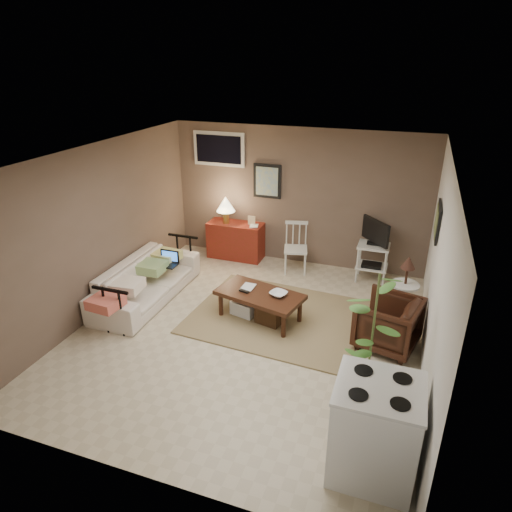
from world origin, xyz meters
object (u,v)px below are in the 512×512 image
at_px(coffee_table, 259,304).
at_px(potted_plant, 372,337).
at_px(red_console, 235,237).
at_px(tv_stand, 373,249).
at_px(spindle_chair, 296,249).
at_px(side_table, 405,283).
at_px(stove, 375,430).
at_px(armchair, 388,321).
at_px(sofa, 146,275).

relative_size(coffee_table, potted_plant, 0.82).
distance_m(red_console, potted_plant, 4.23).
distance_m(red_console, tv_stand, 2.51).
bearing_deg(red_console, spindle_chair, -9.40).
bearing_deg(spindle_chair, side_table, -32.03).
bearing_deg(spindle_chair, coffee_table, -92.36).
distance_m(tv_stand, side_table, 1.34).
xyz_separation_m(spindle_chair, tv_stand, (1.29, 0.06, 0.16)).
xyz_separation_m(side_table, stove, (-0.11, -2.68, -0.16)).
distance_m(coffee_table, armchair, 1.77).
bearing_deg(armchair, sofa, -77.38).
xyz_separation_m(sofa, tv_stand, (3.19, 1.78, 0.16)).
distance_m(potted_plant, stove, 0.97).
bearing_deg(side_table, sofa, -171.42).
bearing_deg(potted_plant, armchair, 84.30).
bearing_deg(tv_stand, coffee_table, -127.35).
relative_size(side_table, stove, 1.06).
height_order(side_table, armchair, side_table).
height_order(sofa, potted_plant, potted_plant).
bearing_deg(stove, coffee_table, 130.43).
distance_m(armchair, potted_plant, 1.27).
distance_m(sofa, side_table, 3.79).
height_order(spindle_chair, tv_stand, tv_stand).
xyz_separation_m(red_console, potted_plant, (2.78, -3.15, 0.45)).
xyz_separation_m(coffee_table, spindle_chair, (0.07, 1.72, 0.15)).
height_order(potted_plant, stove, potted_plant).
bearing_deg(potted_plant, coffee_table, 143.12).
bearing_deg(coffee_table, armchair, -1.99).
bearing_deg(coffee_table, potted_plant, -36.88).
relative_size(tv_stand, armchair, 1.43).
height_order(coffee_table, tv_stand, tv_stand).
height_order(sofa, red_console, red_console).
relative_size(sofa, armchair, 2.78).
bearing_deg(stove, potted_plant, 100.16).
height_order(sofa, spindle_chair, spindle_chair).
relative_size(spindle_chair, tv_stand, 0.81).
xyz_separation_m(red_console, spindle_chair, (1.21, -0.20, 0.00)).
relative_size(armchair, stove, 0.77).
bearing_deg(side_table, tv_stand, 114.40).
bearing_deg(armchair, red_console, -110.71).
distance_m(sofa, tv_stand, 3.66).
distance_m(coffee_table, stove, 2.79).
bearing_deg(side_table, stove, -92.34).
relative_size(sofa, red_console, 1.78).
distance_m(red_console, armchair, 3.51).
xyz_separation_m(sofa, spindle_chair, (1.90, 1.72, 0.00)).
height_order(coffee_table, red_console, red_console).
bearing_deg(coffee_table, red_console, 120.61).
distance_m(coffee_table, side_table, 2.03).
distance_m(side_table, potted_plant, 1.83).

